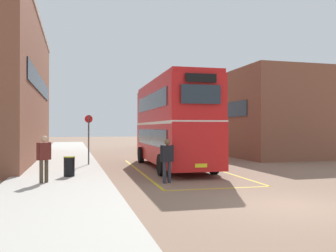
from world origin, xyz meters
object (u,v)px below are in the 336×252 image
object	(u,v)px
litter_bin	(69,166)
bus_stop_sign	(89,135)
single_deck_bus	(169,133)
pedestrian_boarding	(167,157)
pedestrian_waiting_near	(44,155)
double_decker_bus	(172,122)

from	to	relation	value
litter_bin	bus_stop_sign	distance (m)	5.14
single_deck_bus	pedestrian_boarding	distance (m)	23.55
pedestrian_boarding	pedestrian_waiting_near	size ratio (longest dim) A/B	1.00
pedestrian_waiting_near	bus_stop_sign	world-z (taller)	bus_stop_sign
pedestrian_waiting_near	litter_bin	world-z (taller)	pedestrian_waiting_near
litter_bin	bus_stop_sign	world-z (taller)	bus_stop_sign
single_deck_bus	bus_stop_sign	size ratio (longest dim) A/B	3.49
single_deck_bus	pedestrian_boarding	size ratio (longest dim) A/B	5.54
pedestrian_waiting_near	single_deck_bus	bearing A→B (deg)	63.99
litter_bin	pedestrian_boarding	bearing A→B (deg)	-27.89
single_deck_bus	litter_bin	size ratio (longest dim) A/B	11.55
pedestrian_boarding	pedestrian_waiting_near	distance (m)	4.68
pedestrian_waiting_near	bus_stop_sign	distance (m)	6.79
double_decker_bus	single_deck_bus	distance (m)	18.12
single_deck_bus	litter_bin	distance (m)	23.02
single_deck_bus	litter_bin	bearing A→B (deg)	-115.74
single_deck_bus	double_decker_bus	bearing A→B (deg)	-104.51
double_decker_bus	bus_stop_sign	world-z (taller)	double_decker_bus
pedestrian_waiting_near	litter_bin	distance (m)	1.93
double_decker_bus	pedestrian_waiting_near	distance (m)	8.07
double_decker_bus	bus_stop_sign	xyz separation A→B (m)	(-4.44, 1.69, -0.70)
single_deck_bus	pedestrian_waiting_near	world-z (taller)	single_deck_bus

